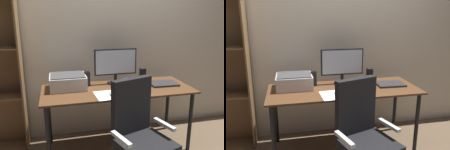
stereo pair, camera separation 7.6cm
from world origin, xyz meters
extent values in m
plane|color=brown|center=(0.00, 0.00, 0.00)|extent=(12.00, 12.00, 0.00)
cube|color=beige|center=(0.00, 0.51, 1.30)|extent=(6.40, 0.10, 2.60)
cube|color=#56351E|center=(0.00, 0.00, 0.73)|extent=(1.69, 0.68, 0.02)
cylinder|color=black|center=(-0.78, -0.28, 0.36)|extent=(0.04, 0.04, 0.72)
cylinder|color=black|center=(0.78, -0.28, 0.36)|extent=(0.04, 0.04, 0.72)
cylinder|color=black|center=(-0.78, 0.28, 0.36)|extent=(0.04, 0.04, 0.72)
cylinder|color=black|center=(0.78, 0.28, 0.36)|extent=(0.04, 0.04, 0.72)
cylinder|color=black|center=(0.03, 0.20, 0.75)|extent=(0.20, 0.20, 0.01)
cylinder|color=black|center=(0.03, 0.20, 0.80)|extent=(0.04, 0.04, 0.10)
cube|color=black|center=(0.03, 0.20, 1.01)|extent=(0.51, 0.03, 0.31)
cube|color=silver|center=(0.03, 0.18, 1.01)|extent=(0.48, 0.01, 0.28)
cube|color=silver|center=(0.01, -0.19, 0.75)|extent=(0.29, 0.11, 0.02)
cube|color=black|center=(0.21, -0.20, 0.76)|extent=(0.06, 0.10, 0.03)
cylinder|color=#285193|center=(0.10, 0.00, 0.79)|extent=(0.08, 0.08, 0.11)
cube|color=#285193|center=(0.15, 0.00, 0.80)|extent=(0.02, 0.01, 0.06)
cube|color=#2D2D30|center=(0.57, 0.01, 0.75)|extent=(0.33, 0.24, 0.02)
cube|color=black|center=(-0.32, 0.19, 0.82)|extent=(0.06, 0.07, 0.17)
cube|color=black|center=(0.37, 0.19, 0.82)|extent=(0.06, 0.07, 0.17)
cube|color=silver|center=(-0.54, 0.14, 0.81)|extent=(0.40, 0.34, 0.15)
cube|color=#424244|center=(-0.54, 0.14, 0.90)|extent=(0.37, 0.31, 0.01)
cube|color=white|center=(-0.18, -0.19, 0.74)|extent=(0.23, 0.31, 0.00)
cube|color=black|center=(0.05, -0.74, 0.45)|extent=(0.55, 0.55, 0.08)
cube|color=black|center=(-0.02, -0.54, 0.75)|extent=(0.40, 0.19, 0.52)
cube|color=silver|center=(-0.19, -0.80, 0.58)|extent=(0.12, 0.26, 0.03)
cube|color=silver|center=(0.27, -0.65, 0.58)|extent=(0.12, 0.26, 0.03)
cube|color=brown|center=(-1.05, 0.30, 0.92)|extent=(0.02, 0.28, 1.84)
cube|color=brown|center=(-1.38, 0.30, 0.01)|extent=(0.65, 0.26, 0.02)
camera|label=1|loc=(-0.67, -2.42, 1.57)|focal=37.28mm
camera|label=2|loc=(-0.59, -2.43, 1.57)|focal=37.28mm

